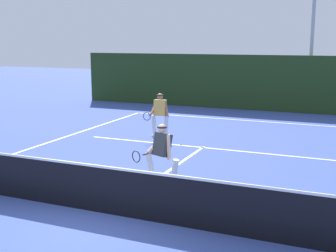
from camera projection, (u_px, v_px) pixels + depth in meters
The scene contains 10 objects.
ground_plane at pixel (107, 214), 9.22m from camera, with size 80.00×80.00×0.00m, color #3B519E.
court_line_baseline_far at pixel (242, 120), 19.94m from camera, with size 10.52×0.10×0.01m, color white.
court_line_service at pixel (203, 147), 14.88m from camera, with size 8.57×0.10×0.01m, color white.
court_line_centre at pixel (167, 172), 12.11m from camera, with size 0.10×6.40×0.01m, color white.
tennis_net at pixel (106, 189), 9.12m from camera, with size 11.52×0.09×1.07m.
player_near at pixel (162, 153), 10.72m from camera, with size 1.15×0.87×1.58m.
player_far at pixel (160, 113), 16.24m from camera, with size 0.76×0.91×1.65m.
tennis_ball at pixel (181, 144), 15.23m from camera, with size 0.07×0.07×0.07m, color #D1E033.
back_fence_windscreen at pixel (258, 83), 22.49m from camera, with size 19.83×0.12×2.83m, color #203818.
light_pole at pixel (314, 15), 21.79m from camera, with size 0.55×0.44×7.81m.
Camera 1 is at (4.58, -7.50, 3.56)m, focal length 47.28 mm.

